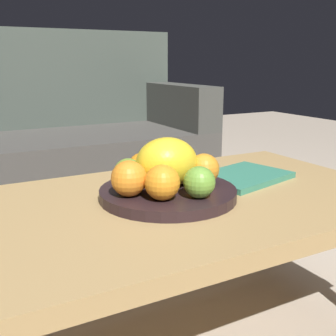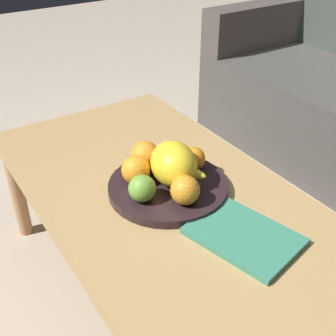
# 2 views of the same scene
# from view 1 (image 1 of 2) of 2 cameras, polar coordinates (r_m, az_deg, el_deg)

# --- Properties ---
(coffee_table) EXTENTS (1.18, 0.64, 0.42)m
(coffee_table) POSITION_cam_1_polar(r_m,az_deg,el_deg) (1.02, -0.36, -6.70)
(coffee_table) COLOR tan
(coffee_table) RESTS_ON ground_plane
(couch) EXTENTS (1.70, 0.70, 0.90)m
(couch) POSITION_cam_1_polar(r_m,az_deg,el_deg) (2.14, -18.36, 1.83)
(couch) COLOR #45433F
(couch) RESTS_ON ground_plane
(fruit_bowl) EXTENTS (0.33, 0.33, 0.03)m
(fruit_bowl) POSITION_cam_1_polar(r_m,az_deg,el_deg) (1.01, -0.00, -3.43)
(fruit_bowl) COLOR black
(fruit_bowl) RESTS_ON coffee_table
(melon_large_front) EXTENTS (0.17, 0.15, 0.12)m
(melon_large_front) POSITION_cam_1_polar(r_m,az_deg,el_deg) (1.01, -0.16, 0.78)
(melon_large_front) COLOR yellow
(melon_large_front) RESTS_ON fruit_bowl
(orange_front) EXTENTS (0.08, 0.08, 0.08)m
(orange_front) POSITION_cam_1_polar(r_m,az_deg,el_deg) (0.94, -5.24, -1.48)
(orange_front) COLOR orange
(orange_front) RESTS_ON fruit_bowl
(orange_left) EXTENTS (0.08, 0.08, 0.08)m
(orange_left) POSITION_cam_1_polar(r_m,az_deg,el_deg) (0.91, -0.79, -1.98)
(orange_left) COLOR orange
(orange_left) RESTS_ON fruit_bowl
(orange_right) EXTENTS (0.08, 0.08, 0.08)m
(orange_right) POSITION_cam_1_polar(r_m,az_deg,el_deg) (1.04, 4.90, -0.13)
(orange_right) COLOR orange
(orange_right) RESTS_ON fruit_bowl
(orange_back) EXTENTS (0.07, 0.07, 0.07)m
(orange_back) POSITION_cam_1_polar(r_m,az_deg,el_deg) (1.07, -3.58, 0.22)
(orange_back) COLOR orange
(orange_back) RESTS_ON fruit_bowl
(apple_front) EXTENTS (0.07, 0.07, 0.07)m
(apple_front) POSITION_cam_1_polar(r_m,az_deg,el_deg) (0.93, 4.28, -1.93)
(apple_front) COLOR #6DA639
(apple_front) RESTS_ON fruit_bowl
(apple_left) EXTENTS (0.07, 0.07, 0.07)m
(apple_left) POSITION_cam_1_polar(r_m,az_deg,el_deg) (1.01, -5.43, -0.69)
(apple_left) COLOR olive
(apple_left) RESTS_ON fruit_bowl
(banana_bunch) EXTENTS (0.17, 0.11, 0.06)m
(banana_bunch) POSITION_cam_1_polar(r_m,az_deg,el_deg) (1.04, 0.43, -0.48)
(banana_bunch) COLOR yellow
(banana_bunch) RESTS_ON fruit_bowl
(magazine) EXTENTS (0.29, 0.23, 0.02)m
(magazine) POSITION_cam_1_polar(r_m,az_deg,el_deg) (1.19, 10.12, -1.14)
(magazine) COLOR #388368
(magazine) RESTS_ON coffee_table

